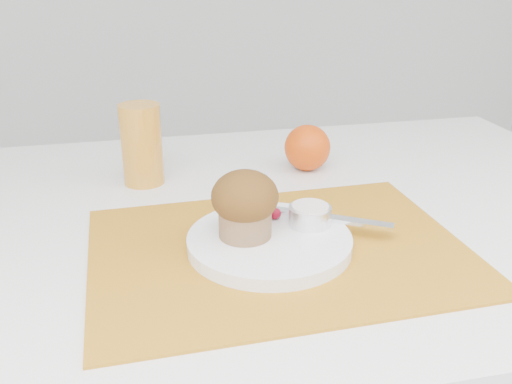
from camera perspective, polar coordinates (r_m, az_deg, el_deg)
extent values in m
cube|color=#BE7A1A|center=(0.75, 2.31, -5.76)|extent=(0.49, 0.37, 0.00)
cylinder|color=white|center=(0.74, 1.35, -5.00)|extent=(0.25, 0.25, 0.02)
cylinder|color=white|center=(0.77, 5.41, -2.37)|extent=(0.07, 0.07, 0.03)
cylinder|color=white|center=(0.76, 5.44, -1.53)|extent=(0.05, 0.05, 0.01)
ellipsoid|color=#5D0211|center=(0.78, 1.90, -2.16)|extent=(0.02, 0.02, 0.02)
ellipsoid|color=#5E0214|center=(0.78, 4.25, -2.22)|extent=(0.02, 0.02, 0.02)
cube|color=white|center=(0.79, 6.23, -2.43)|extent=(0.18, 0.12, 0.01)
sphere|color=#E44B08|center=(1.01, 5.15, 4.43)|extent=(0.08, 0.08, 0.08)
cylinder|color=orange|center=(0.96, -11.37, 4.68)|extent=(0.08, 0.08, 0.13)
cylinder|color=#906945|center=(0.73, -1.10, -3.10)|extent=(0.08, 0.08, 0.04)
ellipsoid|color=#39200A|center=(0.72, -1.12, -0.47)|extent=(0.09, 0.09, 0.07)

